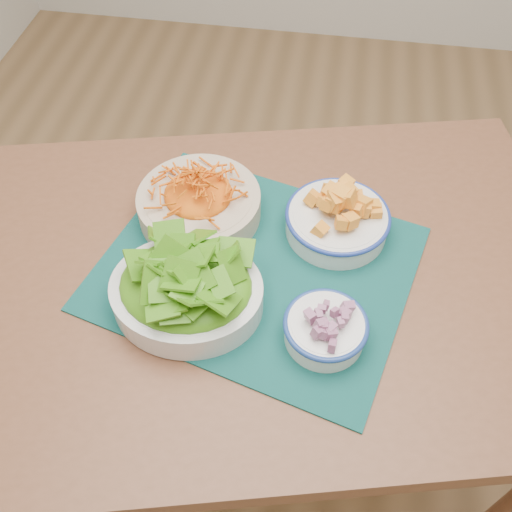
{
  "coord_description": "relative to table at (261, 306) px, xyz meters",
  "views": [
    {
      "loc": [
        -0.17,
        -0.66,
        1.53
      ],
      "look_at": [
        -0.26,
        -0.07,
        0.78
      ],
      "focal_mm": 40.0,
      "sensor_mm": 36.0,
      "label": 1
    }
  ],
  "objects": [
    {
      "name": "ground",
      "position": [
        0.26,
        0.07,
        -0.64
      ],
      "size": [
        4.0,
        4.0,
        0.0
      ],
      "primitive_type": "plane",
      "color": "#A37B4F",
      "rests_on": "ground"
    },
    {
      "name": "table",
      "position": [
        0.0,
        0.0,
        0.0
      ],
      "size": [
        1.26,
        0.99,
        0.75
      ],
      "rotation": [
        0.0,
        0.0,
        0.25
      ],
      "color": "brown",
      "rests_on": "ground"
    },
    {
      "name": "placemat",
      "position": [
        -0.01,
        0.0,
        0.11
      ],
      "size": [
        0.6,
        0.53,
        0.0
      ],
      "primitive_type": "cube",
      "rotation": [
        0.0,
        0.0,
        -0.26
      ],
      "color": "#07302E",
      "rests_on": "table"
    },
    {
      "name": "carrot_bowl",
      "position": [
        -0.13,
        0.11,
        0.15
      ],
      "size": [
        0.3,
        0.3,
        0.09
      ],
      "rotation": [
        0.0,
        0.0,
        0.42
      ],
      "color": "beige",
      "rests_on": "placemat"
    },
    {
      "name": "squash_bowl",
      "position": [
        0.12,
        0.11,
        0.15
      ],
      "size": [
        0.23,
        0.23,
        0.09
      ],
      "rotation": [
        0.0,
        0.0,
        0.34
      ],
      "color": "white",
      "rests_on": "placemat"
    },
    {
      "name": "lettuce_bowl",
      "position": [
        -0.11,
        -0.09,
        0.16
      ],
      "size": [
        0.25,
        0.21,
        0.11
      ],
      "rotation": [
        0.0,
        0.0,
        0.02
      ],
      "color": "silver",
      "rests_on": "placemat"
    },
    {
      "name": "onion_bowl",
      "position": [
        0.12,
        -0.12,
        0.14
      ],
      "size": [
        0.14,
        0.14,
        0.07
      ],
      "rotation": [
        0.0,
        0.0,
        -0.14
      ],
      "color": "white",
      "rests_on": "placemat"
    }
  ]
}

